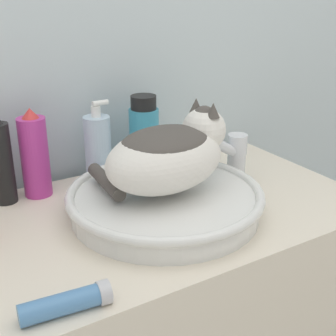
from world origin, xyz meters
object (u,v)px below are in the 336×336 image
Objects in this scene: soap_pump_bottle at (98,148)px; cream_tube at (67,303)px; cat at (169,153)px; hairspray_can_black at (1,162)px; mouthwash_bottle at (144,136)px; faucet at (234,155)px; spray_bottle_trigger at (35,155)px.

cream_tube is (-0.24, -0.42, -0.07)m from soap_pump_bottle.
soap_pump_bottle is at bearing 96.50° from cat.
cream_tube is at bearing -91.77° from hairspray_can_black.
cat is at bearing -106.43° from mouthwash_bottle.
soap_pump_bottle is 0.13m from mouthwash_bottle.
mouthwash_bottle reaches higher than faucet.
faucet reaches higher than cream_tube.
spray_bottle_trigger is at bearing 180.00° from mouthwash_bottle.
spray_bottle_trigger is 0.28m from mouthwash_bottle.
spray_bottle_trigger is 1.47× the size of cream_tube.
cat is 0.31m from spray_bottle_trigger.
spray_bottle_trigger is 1.04× the size of mouthwash_bottle.
soap_pump_bottle is (0.22, -0.00, -0.01)m from hairspray_can_black.
hairspray_can_black reaches higher than soap_pump_bottle.
mouthwash_bottle is at bearing 65.97° from cat.
faucet is 0.99× the size of cream_tube.
hairspray_can_black reaches higher than mouthwash_bottle.
spray_bottle_trigger is 1.02× the size of soap_pump_bottle.
faucet is at bearing 26.10° from cream_tube.
cat reaches higher than faucet.
soap_pump_bottle is 1.01× the size of mouthwash_bottle.
hairspray_can_black is (-0.28, 0.23, -0.04)m from cat.
cat reaches higher than cream_tube.
spray_bottle_trigger is (-0.21, 0.23, -0.04)m from cat.
faucet is (0.21, 0.05, -0.06)m from cat.
soap_pump_bottle is (-0.06, 0.23, -0.05)m from cat.
cat is 0.36m from hairspray_can_black.
mouthwash_bottle is at bearing -0.00° from hairspray_can_black.
soap_pump_bottle is 0.49m from cream_tube.
cat is at bearing -39.31° from hairspray_can_black.
hairspray_can_black is (-0.49, 0.18, 0.02)m from faucet.
faucet is 0.69× the size of soap_pump_bottle.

